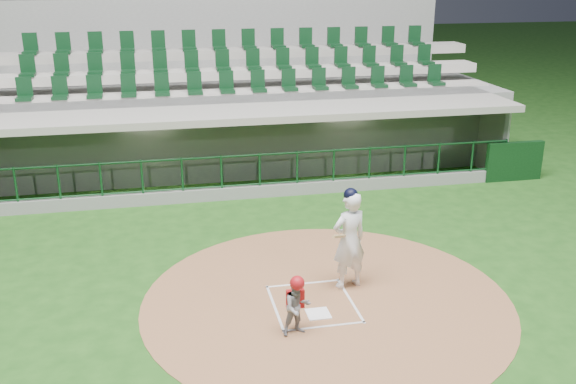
# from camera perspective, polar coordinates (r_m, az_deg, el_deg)

# --- Properties ---
(ground) EXTENTS (120.00, 120.00, 0.00)m
(ground) POSITION_cam_1_polar(r_m,az_deg,el_deg) (12.83, 1.91, -9.32)
(ground) COLOR #1A4614
(ground) RESTS_ON ground
(dirt_circle) EXTENTS (7.20, 7.20, 0.01)m
(dirt_circle) POSITION_cam_1_polar(r_m,az_deg,el_deg) (12.73, 3.46, -9.57)
(dirt_circle) COLOR brown
(dirt_circle) RESTS_ON ground
(home_plate) EXTENTS (0.43, 0.43, 0.02)m
(home_plate) POSITION_cam_1_polar(r_m,az_deg,el_deg) (12.23, 2.70, -10.76)
(home_plate) COLOR white
(home_plate) RESTS_ON dirt_circle
(batter_box_chalk) EXTENTS (1.55, 1.80, 0.01)m
(batter_box_chalk) POSITION_cam_1_polar(r_m,az_deg,el_deg) (12.57, 2.24, -9.89)
(batter_box_chalk) COLOR silver
(batter_box_chalk) RESTS_ON ground
(dugout_structure) EXTENTS (16.40, 3.70, 3.00)m
(dugout_structure) POSITION_cam_1_polar(r_m,az_deg,el_deg) (19.68, -3.26, 4.02)
(dugout_structure) COLOR slate
(dugout_structure) RESTS_ON ground
(seating_deck) EXTENTS (17.00, 6.72, 5.15)m
(seating_deck) POSITION_cam_1_polar(r_m,az_deg,el_deg) (22.51, -4.62, 7.16)
(seating_deck) COLOR gray
(seating_deck) RESTS_ON ground
(batter) EXTENTS (0.96, 0.98, 2.11)m
(batter) POSITION_cam_1_polar(r_m,az_deg,el_deg) (12.81, 5.46, -4.18)
(batter) COLOR white
(batter) RESTS_ON dirt_circle
(catcher) EXTENTS (0.57, 0.49, 1.13)m
(catcher) POSITION_cam_1_polar(r_m,az_deg,el_deg) (11.38, 0.81, -10.02)
(catcher) COLOR gray
(catcher) RESTS_ON dirt_circle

